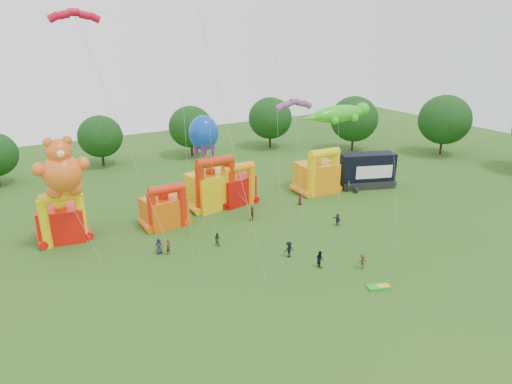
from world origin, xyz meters
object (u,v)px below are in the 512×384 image
bouncy_castle_2 (212,188)px  gecko_kite (339,145)px  teddy_bear_kite (71,193)px  octopus_kite (221,168)px  bouncy_castle_0 (62,221)px  spectator_0 (159,246)px  stage_trailer (367,171)px  spectator_4 (252,213)px

bouncy_castle_2 → gecko_kite: size_ratio=0.59×
teddy_bear_kite → octopus_kite: bearing=13.0°
octopus_kite → bouncy_castle_0: bearing=-176.9°
gecko_kite → spectator_0: gecko_kite is taller
bouncy_castle_0 → stage_trailer: 43.66m
octopus_kite → spectator_4: 8.34m
stage_trailer → octopus_kite: (-22.56, 4.57, 2.64)m
bouncy_castle_0 → gecko_kite: (38.16, -2.75, 4.82)m
spectator_4 → bouncy_castle_0: bearing=-63.9°
bouncy_castle_0 → spectator_0: 12.29m
teddy_bear_kite → spectator_0: (7.49, -5.37, -5.78)m
bouncy_castle_2 → stage_trailer: size_ratio=0.84×
stage_trailer → gecko_kite: size_ratio=0.70×
bouncy_castle_0 → gecko_kite: bearing=-4.1°
bouncy_castle_2 → bouncy_castle_0: bearing=-177.9°
bouncy_castle_2 → octopus_kite: bearing=14.1°
octopus_kite → spectator_0: (-12.57, -10.00, -4.30)m
stage_trailer → gecko_kite: (-5.37, 0.68, 4.64)m
bouncy_castle_2 → stage_trailer: bouncy_castle_2 is taller
bouncy_castle_2 → spectator_0: bouncy_castle_2 is taller
teddy_bear_kite → octopus_kite: size_ratio=1.04×
teddy_bear_kite → bouncy_castle_0: bearing=104.5°
teddy_bear_kite → octopus_kite: 20.64m
teddy_bear_kite → spectator_0: 10.88m
spectator_0 → stage_trailer: bearing=33.5°
teddy_bear_kite → spectator_0: teddy_bear_kite is taller
bouncy_castle_0 → stage_trailer: bouncy_castle_0 is taller
spectator_0 → spectator_4: (13.34, 2.89, 0.00)m
teddy_bear_kite → gecko_kite: (37.26, 0.74, 0.51)m
bouncy_castle_0 → gecko_kite: gecko_kite is taller
octopus_kite → spectator_0: bearing=-141.5°
spectator_0 → bouncy_castle_0: bearing=158.2°
teddy_bear_kite → octopus_kite: teddy_bear_kite is taller
stage_trailer → gecko_kite: bearing=172.7°
bouncy_castle_2 → teddy_bear_kite: 19.17m
stage_trailer → octopus_kite: 23.17m
stage_trailer → octopus_kite: octopus_kite is taller
bouncy_castle_0 → spectator_4: 22.59m
teddy_bear_kite → spectator_4: teddy_bear_kite is taller
bouncy_castle_0 → spectator_0: size_ratio=3.42×
gecko_kite → octopus_kite: 17.74m
teddy_bear_kite → gecko_kite: bearing=1.1°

